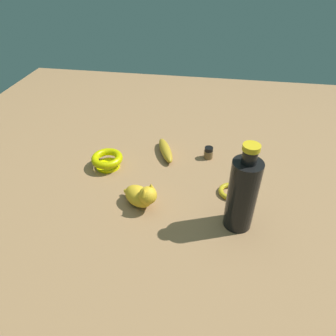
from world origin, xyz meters
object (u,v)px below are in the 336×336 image
at_px(banana, 166,150).
at_px(bowl, 107,160).
at_px(cat_figurine, 141,195).
at_px(nail_polish_jar, 209,153).
at_px(bangle, 231,191).
at_px(bottle_tall, 242,193).

distance_m(banana, bowl, 0.22).
height_order(cat_figurine, banana, cat_figurine).
distance_m(nail_polish_jar, banana, 0.16).
bearing_deg(bowl, bangle, 170.11).
relative_size(bottle_tall, bowl, 2.41).
relative_size(cat_figurine, banana, 0.77).
bearing_deg(bowl, bottle_tall, 155.76).
distance_m(bottle_tall, nail_polish_jar, 0.35).
xyz_separation_m(bangle, cat_figurine, (0.27, 0.10, 0.03)).
distance_m(bottle_tall, bangle, 0.17).
bearing_deg(banana, nail_polish_jar, -111.11).
relative_size(bottle_tall, nail_polish_jar, 5.92).
relative_size(nail_polish_jar, bowl, 0.41).
xyz_separation_m(bottle_tall, cat_figurine, (0.29, -0.03, -0.08)).
relative_size(nail_polish_jar, cat_figurine, 0.37).
distance_m(bangle, nail_polish_jar, 0.21).
height_order(bangle, nail_polish_jar, nail_polish_jar).
height_order(bangle, banana, banana).
distance_m(cat_figurine, bowl, 0.24).
height_order(bottle_tall, cat_figurine, bottle_tall).
bearing_deg(bangle, bottle_tall, 97.47).
relative_size(bangle, cat_figurine, 0.65).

